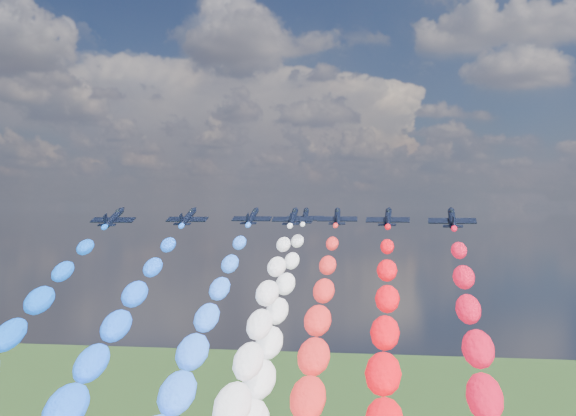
# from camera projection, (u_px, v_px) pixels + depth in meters

# --- Properties ---
(jet_0) EXTENTS (9.04, 12.25, 6.69)m
(jet_0) POSITION_uv_depth(u_px,v_px,m) (114.00, 218.00, 145.41)
(jet_0) COLOR black
(jet_1) EXTENTS (9.51, 12.60, 6.69)m
(jet_1) POSITION_uv_depth(u_px,v_px,m) (188.00, 217.00, 153.92)
(jet_1) COLOR black
(jet_2) EXTENTS (9.43, 12.54, 6.69)m
(jet_2) POSITION_uv_depth(u_px,v_px,m) (252.00, 217.00, 162.25)
(jet_2) COLOR black
(jet_3) EXTENTS (9.02, 12.24, 6.69)m
(jet_3) POSITION_uv_depth(u_px,v_px,m) (293.00, 217.00, 155.43)
(jet_3) COLOR black
(jet_4) EXTENTS (9.51, 12.59, 6.69)m
(jet_4) POSITION_uv_depth(u_px,v_px,m) (305.00, 216.00, 170.32)
(jet_4) COLOR black
(trail_4) EXTENTS (7.31, 122.95, 63.07)m
(trail_4) POSITION_uv_depth(u_px,v_px,m) (255.00, 414.00, 108.39)
(trail_4) COLOR white
(jet_5) EXTENTS (9.66, 12.70, 6.69)m
(jet_5) POSITION_uv_depth(u_px,v_px,m) (337.00, 217.00, 158.82)
(jet_5) COLOR black
(jet_6) EXTENTS (9.44, 12.54, 6.69)m
(jet_6) POSITION_uv_depth(u_px,v_px,m) (388.00, 218.00, 147.30)
(jet_6) COLOR black
(jet_7) EXTENTS (9.42, 12.53, 6.69)m
(jet_7) POSITION_uv_depth(u_px,v_px,m) (452.00, 218.00, 135.33)
(jet_7) COLOR black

